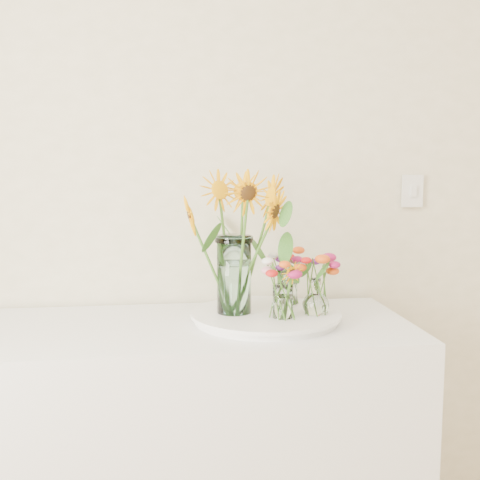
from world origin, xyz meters
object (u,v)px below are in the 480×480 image
Objects in this scene: counter at (190,461)px; mason_jar at (234,275)px; tray at (266,317)px; small_vase_b at (316,297)px; small_vase_c at (287,288)px; small_vase_a at (283,302)px.

counter is 0.62m from mason_jar.
tray is 3.78× the size of small_vase_b.
counter is 11.70× the size of small_vase_c.
mason_jar is at bearing -152.61° from small_vase_c.
mason_jar is 0.18m from small_vase_a.
counter is at bearing 174.74° from small_vase_b.
mason_jar is 2.34× the size of small_vase_a.
small_vase_b is (0.40, -0.04, 0.54)m from counter.
small_vase_a is (0.04, -0.07, 0.07)m from tray.
small_vase_b and small_vase_c have the same top height.
counter is 11.64× the size of small_vase_b.
tray is 4.21× the size of small_vase_a.
mason_jar is 2.11× the size of small_vase_c.
counter is at bearing -160.69° from small_vase_c.
small_vase_a reaches higher than counter.
small_vase_a is at bearing -12.83° from counter.
small_vase_b is (0.15, -0.05, 0.07)m from tray.
small_vase_b is 1.00× the size of small_vase_c.
small_vase_a is at bearing -106.07° from small_vase_c.
tray is at bearing 117.88° from small_vase_a.
counter is 0.60m from small_vase_a.
counter is 0.52m from tray.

